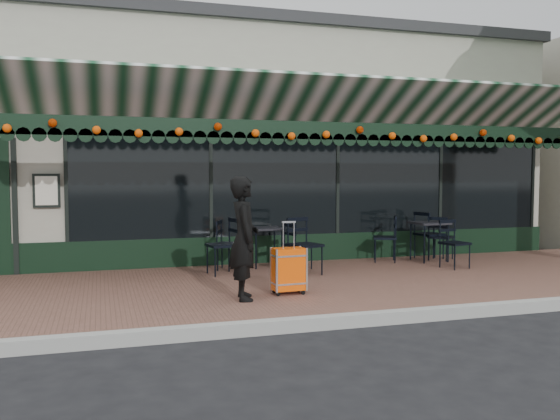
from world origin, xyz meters
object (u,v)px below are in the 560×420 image
object	(u,v)px
cafe_table_b	(265,231)
chair_b_left	(222,246)
chair_a_front	(455,244)
chair_solo	(230,245)
chair_b_front	(305,246)
chair_a_left	(385,238)
woman	(244,238)
suitcase	(289,270)
cafe_table_a	(429,226)
chair_a_extra	(441,238)
chair_b_right	(298,245)
chair_a_right	(429,235)

from	to	relation	value
cafe_table_b	chair_b_left	world-z (taller)	chair_b_left
chair_a_front	chair_solo	distance (m)	3.86
chair_b_left	chair_b_front	bearing A→B (deg)	61.60
chair_b_front	chair_solo	distance (m)	1.35
chair_solo	chair_a_left	bearing A→B (deg)	-65.48
woman	cafe_table_b	world-z (taller)	woman
cafe_table_b	chair_a_front	distance (m)	3.27
woman	chair_b_front	bearing A→B (deg)	-36.47
suitcase	chair_b_front	distance (m)	1.54
cafe_table_a	chair_b_left	distance (m)	3.98
cafe_table_a	chair_a_extra	world-z (taller)	chair_a_extra
chair_b_left	chair_b_right	xyz separation A→B (m)	(1.35, 0.16, -0.06)
woman	chair_b_front	distance (m)	2.05
cafe_table_a	chair_solo	bearing A→B (deg)	178.16
cafe_table_b	chair_b_left	distance (m)	1.06
cafe_table_a	chair_a_right	bearing A→B (deg)	59.30
suitcase	cafe_table_a	world-z (taller)	suitcase
cafe_table_a	chair_b_front	size ratio (longest dim) A/B	0.78
cafe_table_b	chair_b_left	size ratio (longest dim) A/B	0.74
chair_a_front	chair_b_front	size ratio (longest dim) A/B	0.90
suitcase	chair_b_left	distance (m)	1.88
woman	chair_a_front	xyz separation A→B (m)	(4.05, 1.38, -0.38)
suitcase	chair_b_right	distance (m)	2.11
woman	chair_solo	xyz separation A→B (m)	(0.32, 2.35, -0.37)
woman	chair_a_right	distance (m)	4.92
chair_a_front	chair_a_extra	distance (m)	0.98
chair_b_right	chair_solo	world-z (taller)	chair_solo
cafe_table_b	chair_a_right	distance (m)	3.25
chair_b_left	chair_b_right	world-z (taller)	chair_b_left
chair_a_right	chair_b_right	world-z (taller)	chair_a_right
chair_a_left	chair_b_right	size ratio (longest dim) A/B	1.09
chair_b_left	chair_a_extra	bearing A→B (deg)	85.88
chair_b_left	chair_b_front	distance (m)	1.34
suitcase	chair_b_front	bearing A→B (deg)	58.95
chair_a_right	chair_b_front	xyz separation A→B (m)	(-2.86, -1.01, 0.01)
woman	cafe_table_a	size ratio (longest dim) A/B	2.19
chair_b_front	chair_a_extra	bearing A→B (deg)	-4.61
woman	cafe_table_b	bearing A→B (deg)	-15.57
woman	suitcase	bearing A→B (deg)	-71.54
chair_b_front	chair_solo	bearing A→B (deg)	121.08
cafe_table_b	chair_b_front	xyz separation A→B (m)	(0.38, -1.01, -0.15)
chair_a_left	chair_solo	world-z (taller)	chair_a_left
chair_a_front	chair_a_extra	world-z (taller)	chair_a_front
suitcase	chair_b_right	size ratio (longest dim) A/B	1.23
suitcase	chair_a_right	xyz separation A→B (m)	(3.57, 2.36, 0.13)
cafe_table_b	chair_a_extra	bearing A→B (deg)	-3.36
suitcase	chair_a_left	distance (m)	3.43
cafe_table_a	chair_a_extra	distance (m)	0.38
woman	chair_solo	distance (m)	2.40
suitcase	woman	bearing A→B (deg)	-170.71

